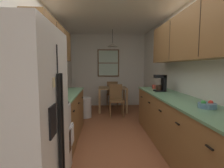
{
  "coord_description": "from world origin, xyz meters",
  "views": [
    {
      "loc": [
        -0.25,
        -2.58,
        1.4
      ],
      "look_at": [
        -0.02,
        1.16,
        1.03
      ],
      "focal_mm": 27.5,
      "sensor_mm": 36.0,
      "label": 1
    }
  ],
  "objects_px": {
    "stove_range": "(41,142)",
    "microwave_over_range": "(27,43)",
    "refrigerator": "(14,136)",
    "dining_chair_far": "(113,93)",
    "dining_chair_near": "(116,98)",
    "dining_table": "(113,92)",
    "storage_canister": "(51,94)",
    "coffee_maker": "(161,83)",
    "mug_by_coffeemaker": "(154,87)",
    "fruit_bowl": "(207,105)",
    "trash_bin": "(85,107)"
  },
  "relations": [
    {
      "from": "stove_range",
      "to": "microwave_over_range",
      "type": "xyz_separation_m",
      "value": [
        -0.11,
        0.0,
        1.2
      ]
    },
    {
      "from": "dining_chair_near",
      "to": "coffee_maker",
      "type": "xyz_separation_m",
      "value": [
        0.82,
        -1.39,
        0.58
      ]
    },
    {
      "from": "dining_chair_far",
      "to": "fruit_bowl",
      "type": "bearing_deg",
      "value": -77.19
    },
    {
      "from": "refrigerator",
      "to": "dining_chair_far",
      "type": "xyz_separation_m",
      "value": [
        1.08,
        4.59,
        -0.35
      ]
    },
    {
      "from": "stove_range",
      "to": "microwave_over_range",
      "type": "relative_size",
      "value": 1.8
    },
    {
      "from": "dining_table",
      "to": "dining_chair_near",
      "type": "bearing_deg",
      "value": -83.28
    },
    {
      "from": "microwave_over_range",
      "to": "dining_chair_near",
      "type": "bearing_deg",
      "value": 65.03
    },
    {
      "from": "microwave_over_range",
      "to": "coffee_maker",
      "type": "relative_size",
      "value": 1.8
    },
    {
      "from": "microwave_over_range",
      "to": "storage_canister",
      "type": "bearing_deg",
      "value": 77.21
    },
    {
      "from": "dining_table",
      "to": "coffee_maker",
      "type": "xyz_separation_m",
      "value": [
        0.88,
        -1.95,
        0.46
      ]
    },
    {
      "from": "refrigerator",
      "to": "dining_chair_near",
      "type": "height_order",
      "value": "refrigerator"
    },
    {
      "from": "dining_chair_far",
      "to": "mug_by_coffeemaker",
      "type": "relative_size",
      "value": 7.37
    },
    {
      "from": "mug_by_coffeemaker",
      "to": "refrigerator",
      "type": "bearing_deg",
      "value": -127.31
    },
    {
      "from": "dining_chair_near",
      "to": "fruit_bowl",
      "type": "height_order",
      "value": "fruit_bowl"
    },
    {
      "from": "dining_chair_far",
      "to": "trash_bin",
      "type": "height_order",
      "value": "dining_chair_far"
    },
    {
      "from": "dining_chair_near",
      "to": "microwave_over_range",
      "type": "bearing_deg",
      "value": -114.97
    },
    {
      "from": "fruit_bowl",
      "to": "trash_bin",
      "type": "bearing_deg",
      "value": 122.43
    },
    {
      "from": "stove_range",
      "to": "dining_chair_near",
      "type": "relative_size",
      "value": 1.22
    },
    {
      "from": "dining_chair_far",
      "to": "microwave_over_range",
      "type": "bearing_deg",
      "value": -107.91
    },
    {
      "from": "dining_chair_near",
      "to": "coffee_maker",
      "type": "height_order",
      "value": "coffee_maker"
    },
    {
      "from": "refrigerator",
      "to": "storage_canister",
      "type": "xyz_separation_m",
      "value": [
        -0.06,
        1.21,
        0.15
      ]
    },
    {
      "from": "stove_range",
      "to": "dining_chair_far",
      "type": "bearing_deg",
      "value": 73.63
    },
    {
      "from": "dining_table",
      "to": "dining_chair_far",
      "type": "bearing_deg",
      "value": 86.23
    },
    {
      "from": "dining_chair_near",
      "to": "dining_chair_far",
      "type": "relative_size",
      "value": 1.0
    },
    {
      "from": "dining_table",
      "to": "trash_bin",
      "type": "xyz_separation_m",
      "value": [
        -0.8,
        -0.67,
        -0.34
      ]
    },
    {
      "from": "storage_canister",
      "to": "coffee_maker",
      "type": "relative_size",
      "value": 0.61
    },
    {
      "from": "dining_chair_far",
      "to": "fruit_bowl",
      "type": "xyz_separation_m",
      "value": [
        0.9,
        -3.97,
        0.44
      ]
    },
    {
      "from": "coffee_maker",
      "to": "mug_by_coffeemaker",
      "type": "relative_size",
      "value": 2.77
    },
    {
      "from": "dining_table",
      "to": "dining_chair_near",
      "type": "height_order",
      "value": "dining_chair_near"
    },
    {
      "from": "refrigerator",
      "to": "coffee_maker",
      "type": "bearing_deg",
      "value": 47.17
    },
    {
      "from": "microwave_over_range",
      "to": "trash_bin",
      "type": "xyz_separation_m",
      "value": [
        0.41,
        2.63,
        -1.4
      ]
    },
    {
      "from": "refrigerator",
      "to": "coffee_maker",
      "type": "height_order",
      "value": "refrigerator"
    },
    {
      "from": "microwave_over_range",
      "to": "fruit_bowl",
      "type": "distance_m",
      "value": 2.27
    },
    {
      "from": "coffee_maker",
      "to": "mug_by_coffeemaker",
      "type": "xyz_separation_m",
      "value": [
        -0.02,
        0.43,
        -0.13
      ]
    },
    {
      "from": "dining_table",
      "to": "dining_chair_far",
      "type": "relative_size",
      "value": 0.98
    },
    {
      "from": "dining_chair_near",
      "to": "coffee_maker",
      "type": "bearing_deg",
      "value": -59.49
    },
    {
      "from": "dining_chair_near",
      "to": "trash_bin",
      "type": "bearing_deg",
      "value": -172.74
    },
    {
      "from": "dining_chair_far",
      "to": "refrigerator",
      "type": "bearing_deg",
      "value": -103.28
    },
    {
      "from": "stove_range",
      "to": "fruit_bowl",
      "type": "xyz_separation_m",
      "value": [
        2.03,
        -0.11,
        0.47
      ]
    },
    {
      "from": "dining_chair_near",
      "to": "coffee_maker",
      "type": "distance_m",
      "value": 1.71
    },
    {
      "from": "coffee_maker",
      "to": "storage_canister",
      "type": "bearing_deg",
      "value": -156.21
    },
    {
      "from": "refrigerator",
      "to": "dining_chair_near",
      "type": "relative_size",
      "value": 1.9
    },
    {
      "from": "refrigerator",
      "to": "stove_range",
      "type": "distance_m",
      "value": 0.83
    },
    {
      "from": "dining_chair_near",
      "to": "storage_canister",
      "type": "height_order",
      "value": "storage_canister"
    },
    {
      "from": "refrigerator",
      "to": "storage_canister",
      "type": "distance_m",
      "value": 1.22
    },
    {
      "from": "dining_chair_near",
      "to": "fruit_bowl",
      "type": "xyz_separation_m",
      "value": [
        0.87,
        -2.85,
        0.44
      ]
    },
    {
      "from": "storage_canister",
      "to": "mug_by_coffeemaker",
      "type": "distance_m",
      "value": 2.36
    },
    {
      "from": "dining_table",
      "to": "fruit_bowl",
      "type": "distance_m",
      "value": 3.55
    },
    {
      "from": "dining_table",
      "to": "storage_canister",
      "type": "bearing_deg",
      "value": -111.32
    },
    {
      "from": "dining_table",
      "to": "storage_canister",
      "type": "height_order",
      "value": "storage_canister"
    }
  ]
}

